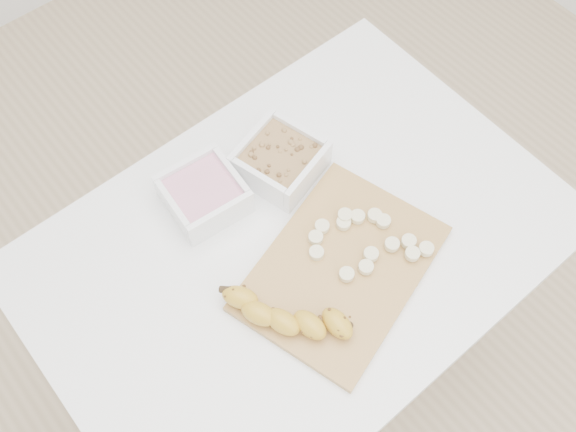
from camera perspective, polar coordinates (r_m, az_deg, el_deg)
ground at (r=1.92m, az=0.59°, el=-12.37°), size 3.50×3.50×0.00m
table at (r=1.31m, az=0.84°, el=-4.19°), size 1.00×0.70×0.75m
bowl_yogurt at (r=1.25m, az=-7.49°, el=1.96°), size 0.15×0.15×0.07m
bowl_granola at (r=1.27m, az=-0.70°, el=5.00°), size 0.18×0.18×0.07m
cutting_board at (r=1.20m, az=4.76°, el=-4.63°), size 0.43×0.36×0.01m
banana at (r=1.13m, az=0.19°, el=-8.81°), size 0.15×0.24×0.04m
banana_slices at (r=1.21m, az=6.89°, el=-2.07°), size 0.19×0.19×0.02m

